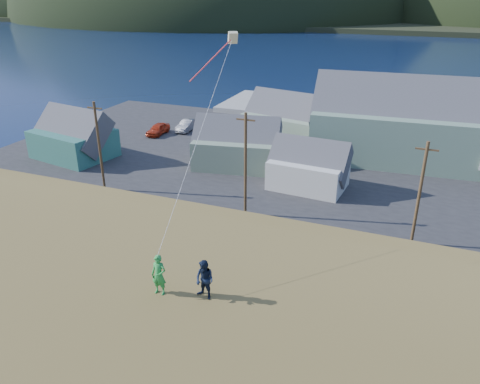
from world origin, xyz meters
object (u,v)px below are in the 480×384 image
object	(u,v)px
shed_palegreen_far	(290,120)
kite_flyer_navy	(205,280)
lodge	(467,127)
shed_white	(309,166)
shed_palegreen_near	(237,144)
kite_flyer_green	(159,275)
wharf	(305,107)
shed_teal	(73,136)

from	to	relation	value
shed_palegreen_far	kite_flyer_navy	world-z (taller)	kite_flyer_navy
lodge	shed_white	bearing A→B (deg)	-143.14
shed_palegreen_near	kite_flyer_green	world-z (taller)	kite_flyer_green
wharf	shed_teal	size ratio (longest dim) A/B	2.62
shed_palegreen_far	shed_teal	bearing A→B (deg)	-132.46
kite_flyer_green	wharf	bearing A→B (deg)	97.20
shed_palegreen_near	lodge	bearing A→B (deg)	11.77
shed_white	lodge	bearing A→B (deg)	44.95
shed_teal	kite_flyer_navy	world-z (taller)	kite_flyer_navy
lodge	shed_palegreen_near	distance (m)	24.86
wharf	shed_white	world-z (taller)	shed_white
shed_palegreen_near	shed_palegreen_far	xyz separation A→B (m)	(3.00, 10.62, 0.36)
shed_palegreen_far	kite_flyer_green	size ratio (longest dim) A/B	7.28
kite_flyer_green	shed_white	bearing A→B (deg)	90.25
wharf	shed_palegreen_far	size ratio (longest dim) A/B	2.07
lodge	shed_teal	distance (m)	43.76
shed_palegreen_far	kite_flyer_navy	bearing A→B (deg)	-65.71
wharf	shed_palegreen_near	distance (m)	27.68
shed_white	kite_flyer_green	bearing A→B (deg)	-84.16
shed_palegreen_near	shed_white	world-z (taller)	shed_palegreen_near
shed_teal	shed_palegreen_far	xyz separation A→B (m)	(21.61, 14.82, 0.29)
lodge	shed_palegreen_far	size ratio (longest dim) A/B	2.67
lodge	kite_flyer_green	world-z (taller)	lodge
kite_flyer_green	kite_flyer_navy	bearing A→B (deg)	11.28
wharf	shed_palegreen_far	distance (m)	17.30
shed_palegreen_near	shed_white	xyz separation A→B (m)	(8.79, -3.04, -0.23)
kite_flyer_green	kite_flyer_navy	world-z (taller)	kite_flyer_green
shed_palegreen_far	kite_flyer_navy	xyz separation A→B (m)	(8.34, -42.12, 5.10)
shed_white	shed_palegreen_near	bearing A→B (deg)	165.27
shed_palegreen_far	kite_flyer_navy	size ratio (longest dim) A/B	7.56
lodge	kite_flyer_green	size ratio (longest dim) A/B	19.45
shed_teal	kite_flyer_navy	distance (m)	40.88
shed_teal	kite_flyer_green	xyz separation A→B (m)	(28.15, -27.69, 5.42)
shed_palegreen_far	shed_white	bearing A→B (deg)	-53.95
shed_teal	wharf	bearing A→B (deg)	69.01
kite_flyer_green	kite_flyer_navy	xyz separation A→B (m)	(1.80, 0.40, -0.03)
shed_palegreen_near	shed_palegreen_far	size ratio (longest dim) A/B	0.81
shed_palegreen_near	shed_white	bearing A→B (deg)	-29.02
wharf	shed_white	xyz separation A→B (m)	(8.08, -30.62, 1.88)
wharf	shed_palegreen_near	bearing A→B (deg)	-91.47
shed_white	kite_flyer_navy	world-z (taller)	kite_flyer_navy
shed_palegreen_far	kite_flyer_green	world-z (taller)	kite_flyer_green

